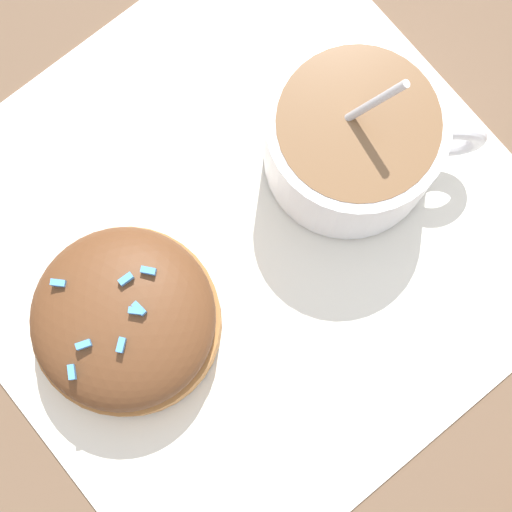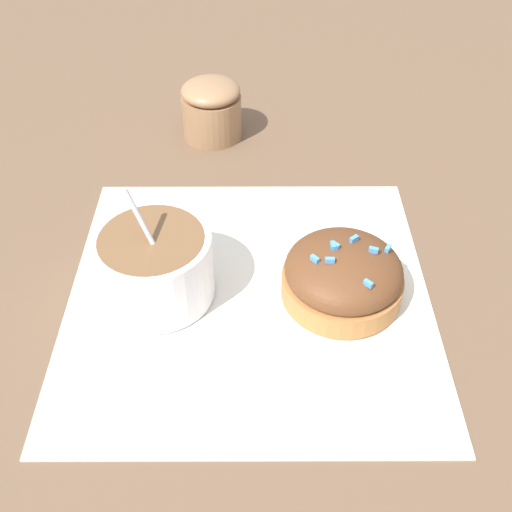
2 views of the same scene
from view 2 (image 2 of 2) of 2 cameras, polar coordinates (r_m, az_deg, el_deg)
ground_plane at (r=0.48m, az=-0.64°, el=-3.76°), size 3.00×3.00×0.00m
paper_napkin at (r=0.48m, az=-0.64°, el=-3.64°), size 0.31×0.30×0.00m
coffee_cup at (r=0.47m, az=-9.72°, el=-0.65°), size 0.10×0.09×0.10m
frosted_pastry at (r=0.47m, az=8.27°, el=-1.83°), size 0.10×0.10×0.05m
sugar_bowl at (r=0.65m, az=-4.26°, el=13.83°), size 0.06×0.06×0.06m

